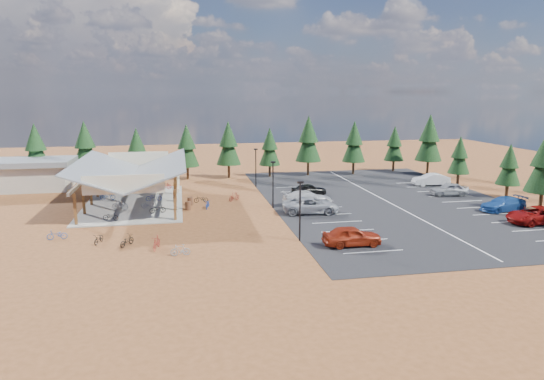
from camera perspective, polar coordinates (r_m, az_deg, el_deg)
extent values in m
plane|color=brown|center=(50.07, -5.08, -2.91)|extent=(140.00, 140.00, 0.00)
cube|color=black|center=(57.62, 13.23, -1.24)|extent=(27.00, 44.00, 0.04)
cube|color=gray|center=(56.90, -15.88, -1.51)|extent=(10.60, 18.60, 0.10)
cube|color=#503117|center=(49.13, -22.15, -2.09)|extent=(0.25, 0.25, 3.00)
cube|color=#503117|center=(53.15, -21.29, -1.05)|extent=(0.25, 0.25, 3.00)
cube|color=#503117|center=(57.20, -20.55, -0.15)|extent=(0.25, 0.25, 3.00)
cube|color=#503117|center=(61.27, -19.91, 0.63)|extent=(0.25, 0.25, 3.00)
cube|color=#503117|center=(65.35, -19.35, 1.31)|extent=(0.25, 0.25, 3.00)
cube|color=#503117|center=(48.12, -11.36, -1.73)|extent=(0.25, 0.25, 3.00)
cube|color=#503117|center=(52.22, -11.33, -0.69)|extent=(0.25, 0.25, 3.00)
cube|color=#503117|center=(56.33, -11.30, 0.20)|extent=(0.25, 0.25, 3.00)
cube|color=#503117|center=(60.46, -11.28, 0.96)|extent=(0.25, 0.25, 3.00)
cube|color=#503117|center=(64.60, -11.26, 1.63)|extent=(0.25, 0.25, 3.00)
cube|color=beige|center=(57.00, -21.05, 1.31)|extent=(0.22, 18.00, 0.35)
cube|color=beige|center=(56.06, -10.96, 1.71)|extent=(0.22, 18.00, 0.35)
cube|color=slate|center=(56.52, -19.03, 2.30)|extent=(5.85, 19.40, 2.13)
cube|color=slate|center=(55.97, -13.14, 2.54)|extent=(5.85, 19.40, 2.13)
cube|color=beige|center=(47.36, -17.05, 0.63)|extent=(7.50, 0.15, 1.80)
cube|color=beige|center=(65.06, -15.40, 3.55)|extent=(7.50, 0.15, 1.80)
cube|color=#ADA593|center=(69.88, -26.68, 1.35)|extent=(10.00, 6.00, 3.20)
cube|color=slate|center=(69.61, -26.82, 2.93)|extent=(11.00, 7.00, 0.70)
cylinder|color=black|center=(40.71, 3.31, -2.62)|extent=(0.14, 0.14, 5.00)
cube|color=black|center=(40.16, 3.35, 0.91)|extent=(0.50, 0.25, 0.18)
cylinder|color=black|center=(52.15, 0.12, 0.53)|extent=(0.14, 0.14, 5.00)
cube|color=black|center=(51.73, 0.12, 3.31)|extent=(0.50, 0.25, 0.18)
cylinder|color=black|center=(63.80, -1.92, 2.54)|extent=(0.14, 0.14, 5.00)
cube|color=black|center=(63.45, -1.93, 4.82)|extent=(0.50, 0.25, 0.18)
cylinder|color=#51301D|center=(52.56, -9.86, -1.84)|extent=(0.60, 0.60, 0.90)
cylinder|color=#51301D|center=(54.74, -9.60, -1.30)|extent=(0.60, 0.60, 0.90)
cylinder|color=#382314|center=(73.23, -25.77, 1.38)|extent=(0.36, 0.36, 2.03)
cone|color=black|center=(72.77, -26.00, 4.06)|extent=(3.58, 3.58, 4.88)
cone|color=black|center=(72.58, -26.15, 5.65)|extent=(2.76, 2.76, 3.66)
cylinder|color=#382314|center=(72.85, -20.90, 1.74)|extent=(0.36, 0.36, 2.08)
cone|color=black|center=(72.39, -21.10, 4.50)|extent=(3.66, 3.66, 4.99)
cone|color=black|center=(72.19, -21.22, 6.14)|extent=(2.83, 2.83, 3.75)
cylinder|color=#382314|center=(71.00, -15.46, 1.75)|extent=(0.36, 0.36, 1.84)
cone|color=black|center=(70.56, -15.60, 4.25)|extent=(3.23, 3.23, 4.41)
cone|color=black|center=(70.37, -15.68, 5.73)|extent=(2.50, 2.50, 3.31)
cylinder|color=#382314|center=(70.80, -9.89, 2.01)|extent=(0.36, 0.36, 1.94)
cone|color=black|center=(70.34, -9.98, 4.67)|extent=(3.42, 3.42, 4.66)
cone|color=black|center=(70.14, -10.04, 6.24)|extent=(2.64, 2.64, 3.50)
cylinder|color=#382314|center=(71.20, -5.10, 2.23)|extent=(0.36, 0.36, 2.03)
cone|color=black|center=(70.73, -5.15, 4.98)|extent=(3.57, 3.57, 4.86)
cone|color=black|center=(70.53, -5.17, 6.62)|extent=(2.76, 2.76, 3.65)
cylinder|color=#382314|center=(71.95, -0.27, 2.27)|extent=(0.36, 0.36, 1.78)
cone|color=black|center=(71.53, -0.27, 4.66)|extent=(3.13, 3.13, 4.27)
cone|color=black|center=(71.34, -0.28, 6.08)|extent=(2.42, 2.42, 3.20)
cylinder|color=#382314|center=(73.37, 4.26, 2.58)|extent=(0.36, 0.36, 2.20)
cone|color=black|center=(72.89, 4.30, 5.48)|extent=(3.87, 3.87, 5.27)
cone|color=black|center=(72.69, 4.33, 7.20)|extent=(2.99, 2.99, 3.95)
cylinder|color=#382314|center=(75.16, 9.53, 2.59)|extent=(0.36, 0.36, 1.99)
cone|color=black|center=(74.72, 9.62, 5.14)|extent=(3.49, 3.49, 4.76)
cone|color=black|center=(74.54, 9.67, 6.66)|extent=(2.70, 2.70, 3.57)
cylinder|color=#382314|center=(79.34, 14.08, 2.78)|extent=(0.36, 0.36, 1.75)
cone|color=black|center=(78.96, 14.18, 4.91)|extent=(3.09, 3.09, 4.21)
cone|color=black|center=(78.79, 14.25, 6.18)|extent=(2.38, 2.38, 3.16)
cylinder|color=#382314|center=(58.62, 29.06, -1.17)|extent=(0.36, 0.36, 2.08)
cone|color=black|center=(58.04, 29.40, 2.24)|extent=(3.66, 3.66, 4.99)
cylinder|color=#382314|center=(64.29, 25.89, -0.10)|extent=(0.36, 0.36, 1.58)
cone|color=black|center=(63.86, 26.10, 2.26)|extent=(2.78, 2.78, 3.79)
cone|color=black|center=(63.66, 26.22, 3.66)|extent=(2.15, 2.15, 2.84)
cylinder|color=#382314|center=(70.23, 21.02, 1.21)|extent=(0.36, 0.36, 1.62)
cone|color=black|center=(69.83, 21.18, 3.43)|extent=(2.85, 2.85, 3.89)
cone|color=black|center=(69.64, 21.27, 4.75)|extent=(2.21, 2.21, 2.92)
cylinder|color=#382314|center=(77.10, 17.82, 2.51)|extent=(0.36, 0.36, 2.24)
cone|color=black|center=(76.63, 18.00, 5.33)|extent=(3.95, 3.95, 5.39)
cone|color=black|center=(76.45, 18.10, 7.00)|extent=(3.05, 3.05, 4.04)
imported|color=black|center=(49.75, -18.44, -2.95)|extent=(1.66, 0.98, 0.82)
imported|color=#9D9FA6|center=(53.92, -17.45, -1.67)|extent=(1.84, 1.01, 1.07)
imported|color=navy|center=(59.26, -18.77, -0.69)|extent=(1.71, 0.67, 0.89)
imported|color=maroon|center=(64.48, -16.17, 0.48)|extent=(1.69, 0.50, 1.01)
imported|color=black|center=(51.43, -13.32, -2.17)|extent=(1.77, 0.96, 0.88)
imported|color=gray|center=(53.87, -14.29, -1.57)|extent=(1.63, 0.74, 0.95)
imported|color=navy|center=(57.25, -13.74, -0.79)|extent=(1.83, 0.85, 0.93)
imported|color=maroon|center=(63.63, -12.43, 0.47)|extent=(1.55, 0.69, 0.90)
imported|color=black|center=(43.00, -19.70, -5.40)|extent=(0.98, 1.68, 0.84)
imported|color=#214C9E|center=(45.39, -23.97, -4.83)|extent=(1.71, 0.75, 0.87)
imported|color=maroon|center=(40.08, -13.42, -6.03)|extent=(0.95, 1.93, 1.12)
imported|color=black|center=(41.58, -16.71, -5.72)|extent=(1.39, 1.81, 0.91)
imported|color=gray|center=(38.20, -10.73, -6.95)|extent=(1.54, 0.48, 0.92)
imported|color=#183A9E|center=(52.84, -7.57, -1.65)|extent=(0.99, 1.98, 0.99)
imported|color=maroon|center=(56.25, -4.46, -0.77)|extent=(1.60, 1.45, 1.01)
imported|color=black|center=(55.81, -8.35, -1.05)|extent=(1.61, 0.63, 0.83)
imported|color=maroon|center=(40.26, 9.38, -5.35)|extent=(4.81, 1.96, 1.63)
imported|color=#97999F|center=(50.38, 4.59, -1.81)|extent=(6.12, 3.31, 1.63)
imported|color=#B8B8B8|center=(53.75, 4.19, -0.97)|extent=(5.65, 2.47, 1.62)
imported|color=black|center=(58.92, 4.37, 0.05)|extent=(4.49, 2.39, 1.45)
imported|color=maroon|center=(52.83, 28.62, -2.60)|extent=(5.97, 3.20, 1.60)
imported|color=#1B458D|center=(56.67, 25.54, -1.49)|extent=(5.43, 2.96, 1.49)
imported|color=gray|center=(62.55, 20.11, 0.08)|extent=(4.65, 2.25, 1.53)
imported|color=white|center=(68.45, 18.19, 1.17)|extent=(4.99, 2.11, 1.60)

